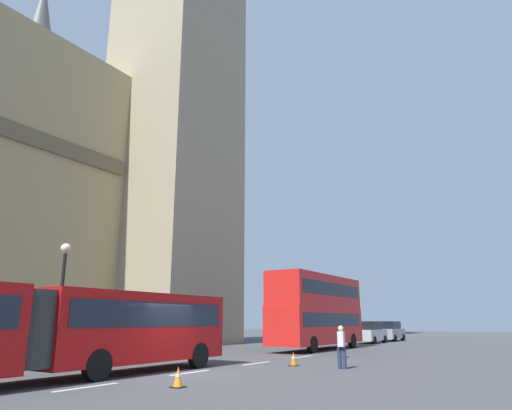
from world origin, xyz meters
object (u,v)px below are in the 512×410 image
object	(u,v)px
traffic_cone_west	(178,377)
traffic_cone_east	(345,352)
articulated_bus	(20,325)
street_lamp	(61,293)
sedan_trailing	(390,331)
pedestrian_near_cones	(341,345)
double_decker_bus	(317,308)
traffic_cone_middle	(294,359)
sedan_lead	(370,332)

from	to	relation	value
traffic_cone_west	traffic_cone_east	world-z (taller)	same
articulated_bus	street_lamp	bearing A→B (deg)	45.65
sedan_trailing	pedestrian_near_cones	world-z (taller)	sedan_trailing
pedestrian_near_cones	double_decker_bus	bearing A→B (deg)	29.29
articulated_bus	pedestrian_near_cones	xyz separation A→B (m)	(10.03, -6.20, -0.83)
traffic_cone_west	traffic_cone_east	bearing A→B (deg)	1.13
articulated_bus	traffic_cone_east	size ratio (longest dim) A/B	29.65
traffic_cone_middle	pedestrian_near_cones	size ratio (longest dim) A/B	0.34
double_decker_bus	sedan_lead	size ratio (longest dim) A/B	2.32
traffic_cone_middle	pedestrian_near_cones	xyz separation A→B (m)	(-0.09, -2.26, 0.63)
articulated_bus	traffic_cone_middle	bearing A→B (deg)	-21.28
sedan_lead	street_lamp	xyz separation A→B (m)	(-27.65, 4.30, 2.14)
traffic_cone_middle	traffic_cone_east	xyz separation A→B (m)	(5.76, -0.02, 0.00)
double_decker_bus	street_lamp	size ratio (longest dim) A/B	1.94
sedan_lead	traffic_cone_west	bearing A→B (deg)	-171.47
articulated_bus	sedan_lead	size ratio (longest dim) A/B	3.91
traffic_cone_middle	traffic_cone_west	bearing A→B (deg)	-177.85
articulated_bus	traffic_cone_middle	world-z (taller)	articulated_bus
double_decker_bus	street_lamp	xyz separation A→B (m)	(-16.69, 4.50, 0.35)
sedan_trailing	traffic_cone_east	distance (m)	22.17
sedan_lead	traffic_cone_west	xyz separation A→B (m)	(-29.60, -4.44, -0.63)
double_decker_bus	sedan_trailing	world-z (taller)	double_decker_bus
sedan_trailing	pedestrian_near_cones	bearing A→B (deg)	-167.14
traffic_cone_middle	traffic_cone_east	size ratio (longest dim) A/B	1.00
sedan_trailing	street_lamp	xyz separation A→B (m)	(-33.26, 4.40, 2.14)
articulated_bus	double_decker_bus	xyz separation A→B (m)	(21.09, 0.00, 0.96)
traffic_cone_west	double_decker_bus	bearing A→B (deg)	12.80
double_decker_bus	traffic_cone_middle	size ratio (longest dim) A/B	17.60
articulated_bus	double_decker_bus	size ratio (longest dim) A/B	1.68
traffic_cone_west	traffic_cone_middle	distance (m)	7.67
traffic_cone_east	sedan_lead	bearing A→B (deg)	14.48
double_decker_bus	traffic_cone_east	bearing A→B (deg)	-142.72
double_decker_bus	sedan_lead	world-z (taller)	double_decker_bus
double_decker_bus	pedestrian_near_cones	size ratio (longest dim) A/B	6.04
articulated_bus	sedan_trailing	xyz separation A→B (m)	(37.66, 0.11, -0.83)
articulated_bus	traffic_cone_west	size ratio (longest dim) A/B	29.65
sedan_trailing	street_lamp	world-z (taller)	street_lamp
pedestrian_near_cones	traffic_cone_middle	bearing A→B (deg)	87.76
street_lamp	sedan_lead	bearing A→B (deg)	-8.83
pedestrian_near_cones	sedan_trailing	bearing A→B (deg)	12.86
double_decker_bus	traffic_cone_west	world-z (taller)	double_decker_bus
sedan_trailing	pedestrian_near_cones	size ratio (longest dim) A/B	2.60
sedan_trailing	street_lamp	distance (m)	33.62
sedan_trailing	street_lamp	size ratio (longest dim) A/B	0.83
double_decker_bus	pedestrian_near_cones	bearing A→B (deg)	-150.71
traffic_cone_middle	pedestrian_near_cones	distance (m)	2.35
sedan_trailing	traffic_cone_middle	bearing A→B (deg)	-171.63
traffic_cone_west	pedestrian_near_cones	world-z (taller)	pedestrian_near_cones
sedan_lead	traffic_cone_middle	bearing A→B (deg)	-169.28
traffic_cone_middle	double_decker_bus	bearing A→B (deg)	19.78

